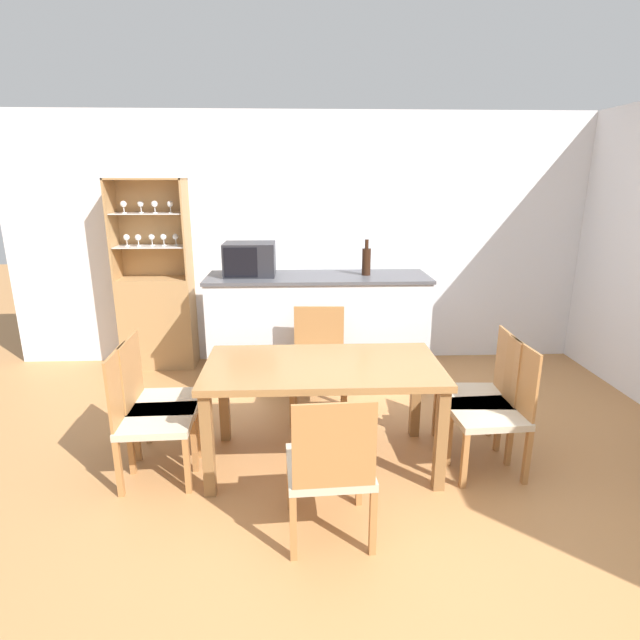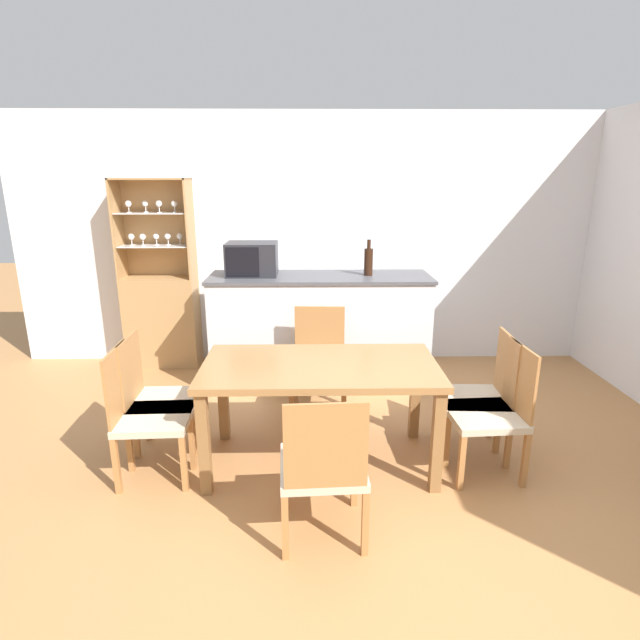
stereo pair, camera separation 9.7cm
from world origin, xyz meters
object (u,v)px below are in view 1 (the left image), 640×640
Objects in this scene: display_cabinet at (158,310)px; dining_table at (323,377)px; dining_chair_side_right_near at (493,409)px; dining_chair_side_right_far at (481,394)px; dining_chair_side_left_near at (149,416)px; dining_chair_head_far at (319,364)px; dining_chair_side_left_far at (159,400)px; wine_bottle at (366,261)px; dining_chair_head_near at (330,467)px; microwave at (250,259)px.

display_cabinet is 2.52m from dining_table.
dining_chair_side_right_far is (0.00, 0.24, 0.00)m from dining_chair_side_right_near.
dining_chair_side_left_near is 1.00× the size of dining_chair_head_far.
wine_bottle is (1.59, 1.29, 0.75)m from dining_chair_side_left_far.
display_cabinet is at bearing -33.34° from dining_chair_head_far.
dining_chair_head_far is (1.13, 0.63, 0.00)m from dining_chair_side_left_far.
dining_chair_side_left_far is at bearing 92.67° from dining_chair_side_right_far.
dining_chair_side_right_near is at bearing -36.96° from display_cabinet.
dining_chair_side_left_near is (-1.13, -0.12, -0.20)m from dining_table.
dining_chair_side_right_far is at bearing -33.65° from display_cabinet.
dining_chair_head_near is 2.40m from microwave.
dining_chair_side_left_far and dining_chair_side_left_near have the same top height.
dining_chair_side_left_far is at bearing -140.97° from wine_bottle.
dining_chair_head_far is (1.13, 0.88, 0.00)m from dining_chair_side_left_near.
dining_table is at bearing 87.08° from dining_chair_head_near.
microwave reaches higher than dining_chair_head_far.
dining_chair_head_far is at bearing 63.30° from dining_chair_side_right_far.
microwave reaches higher than dining_chair_side_right_near.
dining_chair_side_right_far is at bearing 6.03° from dining_table.
microwave is at bearing 44.54° from dining_chair_side_right_near.
wine_bottle is (0.46, 0.66, 0.75)m from dining_chair_head_far.
dining_chair_side_right_far is at bearing 88.46° from dining_chair_side_left_far.
dining_chair_head_far is (0.00, 0.75, -0.20)m from dining_table.
dining_chair_side_right_far is at bearing -37.47° from microwave.
dining_chair_head_near is 1.94× the size of microwave.
dining_chair_side_right_far is 1.00× the size of dining_chair_side_left_near.
dining_chair_side_left_far is at bearing -75.17° from display_cabinet.
microwave is 1.06m from wine_bottle.
wine_bottle is at bearing 74.83° from dining_chair_head_near.
dining_table is (1.61, -1.94, 0.03)m from display_cabinet.
microwave is at bearing 112.50° from dining_table.
microwave is at bearing 158.73° from dining_chair_side_left_near.
display_cabinet is 2.16× the size of dining_chair_side_right_near.
wine_bottle reaches higher than dining_chair_head_far.
dining_table is 1.58m from wine_bottle.
dining_table is 1.76× the size of dining_chair_head_near.
dining_chair_side_right_near is at bearing 26.29° from dining_chair_head_near.
wine_bottle reaches higher than dining_chair_side_right_far.
microwave is at bearing 178.36° from wine_bottle.
display_cabinet is 2.01m from dining_chair_head_far.
dining_chair_side_left_far is 1.62m from microwave.
display_cabinet is at bearing -169.39° from dining_chair_side_left_near.
dining_chair_head_near is at bearing 58.36° from dining_chair_side_left_near.
dining_chair_head_near is at bearing 50.81° from dining_chair_side_left_far.
microwave is (1.01, -0.50, 0.60)m from display_cabinet.
dining_chair_head_near is 1.00× the size of dining_chair_side_left_far.
display_cabinet is at bearing -166.68° from dining_chair_side_left_far.
display_cabinet is at bearing 129.67° from dining_table.
dining_chair_side_left_near is at bearing -1.50° from dining_chair_side_left_far.
wine_bottle reaches higher than dining_table.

